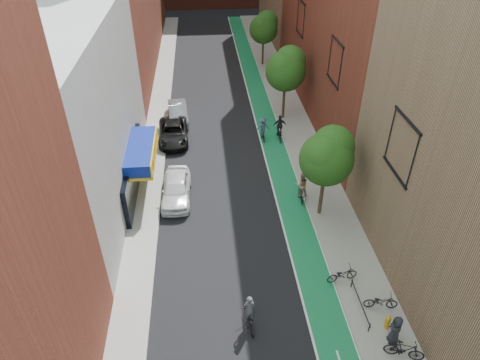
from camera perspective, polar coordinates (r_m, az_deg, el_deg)
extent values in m
plane|color=black|center=(21.76, 1.80, -22.60)|extent=(160.00, 160.00, 0.00)
cube|color=#157B44|center=(42.11, 3.05, 9.34)|extent=(2.00, 68.00, 0.01)
cube|color=gray|center=(41.91, -10.78, 8.73)|extent=(2.00, 68.00, 0.15)
cube|color=gray|center=(42.49, 6.44, 9.52)|extent=(3.00, 68.00, 0.15)
cube|color=silver|center=(29.80, -23.17, 7.73)|extent=(8.00, 20.00, 12.00)
cylinder|color=#332619|center=(28.18, 10.81, -1.94)|extent=(0.24, 0.24, 3.30)
sphere|color=#1F4712|center=(26.65, 11.44, 2.73)|extent=(3.36, 3.36, 3.36)
sphere|color=#1F4712|center=(26.63, 12.29, 4.42)|extent=(2.64, 2.64, 2.64)
sphere|color=#1F4712|center=(26.07, 11.10, 3.24)|extent=(2.40, 2.40, 2.40)
cylinder|color=#332619|center=(39.84, 5.84, 10.38)|extent=(0.24, 0.24, 3.47)
sphere|color=#1F4712|center=(38.73, 6.10, 14.22)|extent=(3.53, 3.53, 3.53)
sphere|color=#1F4712|center=(38.82, 6.69, 15.43)|extent=(2.77, 2.77, 2.77)
sphere|color=#1F4712|center=(38.22, 5.77, 14.76)|extent=(2.52, 2.52, 2.52)
cylinder|color=#332619|center=(52.73, 3.06, 16.68)|extent=(0.24, 0.24, 3.19)
sphere|color=#1F4712|center=(51.94, 3.15, 19.44)|extent=(3.25, 3.25, 3.25)
sphere|color=#1F4712|center=(52.10, 3.59, 20.27)|extent=(2.55, 2.55, 2.55)
sphere|color=#1F4712|center=(51.49, 2.87, 19.84)|extent=(2.32, 2.32, 2.32)
imported|color=white|center=(29.95, -8.52, -1.11)|extent=(2.08, 4.94, 1.67)
imported|color=black|center=(36.99, -8.90, 6.31)|extent=(2.63, 5.38, 1.47)
imported|color=gray|center=(40.15, -8.28, 8.88)|extent=(2.09, 4.87, 1.56)
imported|color=black|center=(22.36, 1.22, -18.20)|extent=(0.86, 1.81, 0.91)
imported|color=#45454C|center=(21.81, 1.21, -16.80)|extent=(0.69, 0.51, 1.74)
imported|color=black|center=(29.94, 8.13, -1.95)|extent=(0.46, 1.56, 0.93)
imported|color=#977C58|center=(29.55, 8.22, -0.60)|extent=(0.90, 0.71, 1.83)
imported|color=black|center=(36.88, 5.30, 6.00)|extent=(0.68, 1.75, 0.91)
imported|color=black|center=(36.56, 5.34, 7.23)|extent=(1.13, 0.51, 1.89)
imported|color=black|center=(36.73, 3.06, 5.97)|extent=(0.56, 1.52, 0.90)
imported|color=#384665|center=(36.46, 3.07, 7.08)|extent=(1.15, 0.73, 1.69)
imported|color=black|center=(24.70, 13.47, -12.14)|extent=(1.86, 0.93, 0.94)
imported|color=black|center=(22.45, 21.08, -20.39)|extent=(1.90, 1.15, 1.10)
imported|color=black|center=(23.99, 18.27, -15.13)|extent=(1.83, 0.85, 0.92)
imported|color=black|center=(22.58, 20.02, -18.28)|extent=(0.65, 0.90, 1.71)
cylinder|color=gold|center=(23.42, 19.02, -17.61)|extent=(0.26, 0.26, 0.59)
sphere|color=gold|center=(23.15, 19.20, -17.06)|extent=(0.28, 0.28, 0.28)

